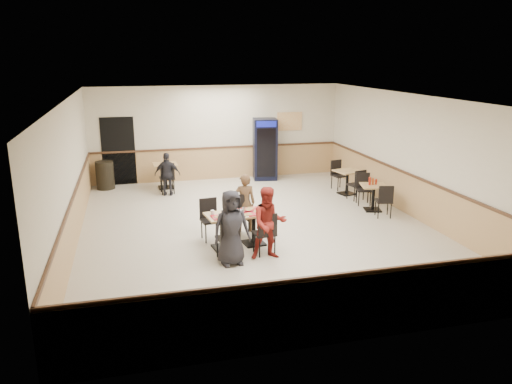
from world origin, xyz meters
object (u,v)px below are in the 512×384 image
object	(u,v)px
diner_woman_right	(269,223)
lone_diner	(167,174)
pepsi_cooler	(265,149)
trash_bin	(105,175)
main_table	(239,224)
diner_woman_left	(231,228)
side_table_near	(373,194)
diner_man_opposite	(245,203)
side_table_far	(347,179)
back_table	(165,172)

from	to	relation	value
diner_woman_right	lone_diner	size ratio (longest dim) A/B	1.17
pepsi_cooler	trash_bin	xyz separation A→B (m)	(-5.00, -0.04, -0.56)
main_table	lone_diner	xyz separation A→B (m)	(-1.11, 4.38, 0.14)
diner_woman_left	main_table	bearing A→B (deg)	62.67
side_table_near	diner_man_opposite	bearing A→B (deg)	-168.55
diner_woman_left	side_table_far	bearing A→B (deg)	37.46
diner_man_opposite	main_table	bearing A→B (deg)	75.07
side_table_far	back_table	size ratio (longest dim) A/B	1.05
diner_man_opposite	back_table	size ratio (longest dim) A/B	1.79
diner_woman_right	side_table_far	world-z (taller)	diner_woman_right
main_table	diner_woman_right	size ratio (longest dim) A/B	0.98
side_table_far	back_table	distance (m)	5.42
diner_woman_left	pepsi_cooler	size ratio (longest dim) A/B	0.75
diner_man_opposite	lone_diner	xyz separation A→B (m)	(-1.45, 3.51, -0.05)
main_table	side_table_far	world-z (taller)	main_table
main_table	pepsi_cooler	size ratio (longest dim) A/B	0.73
side_table_far	trash_bin	world-z (taller)	trash_bin
main_table	side_table_near	size ratio (longest dim) A/B	1.85
lone_diner	diner_woman_right	bearing A→B (deg)	118.53
side_table_far	trash_bin	bearing A→B (deg)	160.83
diner_woman_left	trash_bin	distance (m)	6.95
diner_woman_left	back_table	xyz separation A→B (m)	(-0.78, 6.11, -0.23)
main_table	side_table_far	xyz separation A→B (m)	(3.92, 3.22, -0.02)
diner_woman_left	diner_man_opposite	size ratio (longest dim) A/B	1.09
side_table_far	trash_bin	xyz separation A→B (m)	(-6.80, 2.37, -0.05)
main_table	diner_woman_right	bearing A→B (deg)	-67.62
pepsi_cooler	diner_man_opposite	bearing A→B (deg)	-101.49
trash_bin	pepsi_cooler	bearing A→B (deg)	0.49
side_table_near	side_table_far	size ratio (longest dim) A/B	0.98
diner_woman_right	diner_man_opposite	xyz separation A→B (m)	(-0.10, 1.65, -0.06)
diner_woman_right	lone_diner	bearing A→B (deg)	109.69
diner_woman_left	side_table_far	distance (m)	5.91
side_table_near	back_table	xyz separation A→B (m)	(-5.03, 3.64, 0.05)
side_table_near	back_table	size ratio (longest dim) A/B	1.03
diner_woman_right	trash_bin	bearing A→B (deg)	120.53
main_table	lone_diner	size ratio (longest dim) A/B	1.15
main_table	diner_man_opposite	world-z (taller)	diner_man_opposite
trash_bin	main_table	bearing A→B (deg)	-62.68
lone_diner	diner_woman_left	bearing A→B (deg)	110.26
diner_man_opposite	lone_diner	world-z (taller)	diner_man_opposite
trash_bin	back_table	bearing A→B (deg)	-11.18
main_table	diner_woman_left	bearing A→B (deg)	-117.90
diner_woman_right	trash_bin	distance (m)	7.18
main_table	diner_man_opposite	size ratio (longest dim) A/B	1.06
diner_woman_right	side_table_far	bearing A→B (deg)	51.88
main_table	side_table_far	distance (m)	5.07
diner_woman_right	side_table_far	xyz separation A→B (m)	(3.48, 4.00, -0.26)
lone_diner	main_table	bearing A→B (deg)	116.06
diner_woman_left	back_table	distance (m)	6.16
side_table_near	trash_bin	xyz separation A→B (m)	(-6.80, 3.99, -0.03)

